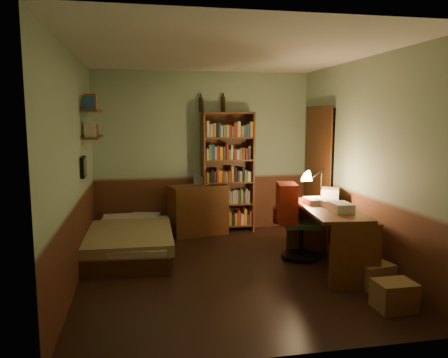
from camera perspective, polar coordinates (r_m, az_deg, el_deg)
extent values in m
cube|color=black|center=(5.48, 0.51, -11.93)|extent=(3.50, 4.00, 0.02)
cube|color=silver|center=(5.21, 0.55, 16.29)|extent=(3.50, 4.00, 0.02)
cube|color=#89A684|center=(7.16, -2.70, 3.50)|extent=(3.50, 0.02, 2.60)
cube|color=#89A684|center=(5.13, -19.10, 1.31)|extent=(0.02, 4.00, 2.60)
cube|color=#89A684|center=(5.80, 17.84, 2.08)|extent=(0.02, 4.00, 2.60)
cube|color=#89A684|center=(3.26, 7.61, -1.92)|extent=(3.50, 0.02, 2.60)
cube|color=black|center=(6.97, 12.32, 0.73)|extent=(0.06, 0.90, 2.00)
cube|color=#3D210E|center=(6.96, 12.05, 0.73)|extent=(0.02, 0.98, 2.08)
cube|color=olive|center=(6.22, -12.20, -6.73)|extent=(1.21, 2.07, 0.59)
cube|color=#552D14|center=(7.03, -3.41, -4.03)|extent=(0.98, 0.66, 0.79)
cube|color=#B2B2B7|center=(7.08, -2.85, -0.14)|extent=(0.30, 0.27, 0.13)
cube|color=#552D14|center=(7.10, 0.49, 0.84)|extent=(0.85, 0.31, 1.95)
cylinder|color=black|center=(7.08, -3.04, 9.66)|extent=(0.07, 0.07, 0.23)
cylinder|color=black|center=(7.14, -0.11, 9.71)|extent=(0.08, 0.08, 0.24)
cube|color=#552D14|center=(5.57, 13.44, -7.56)|extent=(0.75, 1.50, 0.77)
cube|color=silver|center=(6.16, 13.67, -1.81)|extent=(0.34, 0.38, 0.13)
cone|color=black|center=(6.01, 12.62, -0.07)|extent=(0.21, 0.21, 0.53)
cube|color=#366338|center=(5.86, 10.11, -4.83)|extent=(0.66, 0.60, 1.14)
cube|color=#B52D1D|center=(5.42, 8.42, 3.06)|extent=(0.38, 0.50, 0.52)
cube|color=#552D14|center=(6.19, -16.72, 5.26)|extent=(0.20, 0.90, 0.03)
cube|color=#552D14|center=(6.18, -16.85, 8.50)|extent=(0.20, 0.90, 0.03)
cube|color=black|center=(5.73, -17.86, 1.51)|extent=(0.04, 0.32, 0.26)
cube|color=olive|center=(4.71, 21.37, -13.98)|extent=(0.38, 0.30, 0.28)
cube|color=olive|center=(5.24, 19.02, -11.72)|extent=(0.42, 0.36, 0.26)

